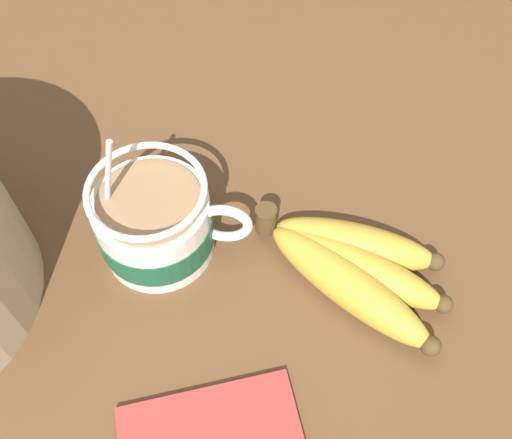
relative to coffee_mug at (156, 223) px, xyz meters
The scene contains 3 objects.
table 8.23cm from the coffee_mug, 17.26° to the right, with size 108.40×108.40×2.76cm.
coffee_mug is the anchor object (origin of this frame).
banana_bunch 17.84cm from the coffee_mug, ahead, with size 17.43×14.06×4.19cm.
Camera 1 is at (4.89, -25.26, 48.75)cm, focal length 40.00 mm.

